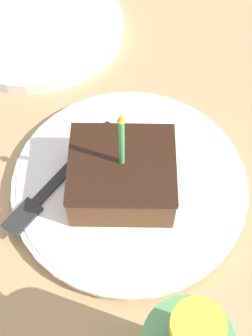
{
  "coord_description": "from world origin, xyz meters",
  "views": [
    {
      "loc": [
        0.28,
        0.0,
        0.5
      ],
      "look_at": [
        -0.01,
        -0.0,
        0.05
      ],
      "focal_mm": 50.0,
      "sensor_mm": 36.0,
      "label": 1
    }
  ],
  "objects_px": {
    "fork": "(53,182)",
    "side_plate": "(35,26)",
    "plate": "(126,184)",
    "cake_slice": "(120,173)"
  },
  "relations": [
    {
      "from": "fork",
      "to": "side_plate",
      "type": "distance_m",
      "value": 0.29
    },
    {
      "from": "plate",
      "to": "side_plate",
      "type": "bearing_deg",
      "value": -152.93
    },
    {
      "from": "plate",
      "to": "fork",
      "type": "distance_m",
      "value": 0.09
    },
    {
      "from": "fork",
      "to": "side_plate",
      "type": "relative_size",
      "value": 0.61
    },
    {
      "from": "cake_slice",
      "to": "fork",
      "type": "xyz_separation_m",
      "value": [
        -0.0,
        -0.08,
        -0.03
      ]
    },
    {
      "from": "plate",
      "to": "cake_slice",
      "type": "height_order",
      "value": "cake_slice"
    },
    {
      "from": "cake_slice",
      "to": "side_plate",
      "type": "bearing_deg",
      "value": -154.69
    },
    {
      "from": "plate",
      "to": "fork",
      "type": "xyz_separation_m",
      "value": [
        0.0,
        -0.09,
        0.01
      ]
    },
    {
      "from": "cake_slice",
      "to": "plate",
      "type": "bearing_deg",
      "value": 137.23
    },
    {
      "from": "plate",
      "to": "side_plate",
      "type": "height_order",
      "value": "plate"
    }
  ]
}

